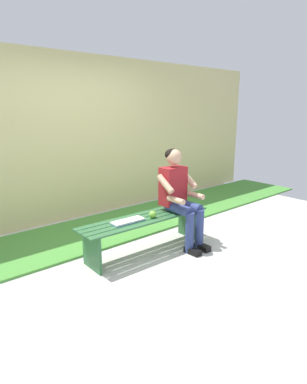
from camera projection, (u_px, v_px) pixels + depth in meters
The scene contains 7 objects.
ground_plane at pixel (114, 332), 2.65m from camera, with size 10.00×7.00×0.04m, color beige.
grass_strip at pixel (104, 229), 4.83m from camera, with size 9.00×1.25×0.03m, color #478C38.
brick_wall at pixel (40, 140), 4.85m from camera, with size 9.50×0.24×2.58m, color #D1C684.
bench_near at pixel (146, 225), 4.02m from camera, with size 1.77×0.45×0.45m.
person_seated at pixel (179, 194), 4.16m from camera, with size 0.50×0.69×1.26m.
apple at pixel (153, 214), 3.96m from camera, with size 0.09×0.09×0.09m, color #72B738.
book_open at pixel (128, 221), 3.82m from camera, with size 0.42×0.17×0.02m.
Camera 1 is at (2.39, 2.94, 1.75)m, focal length 30.29 mm.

